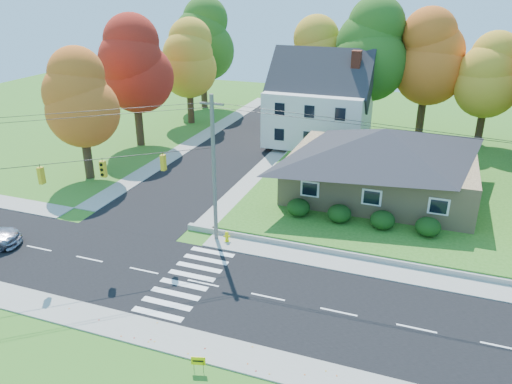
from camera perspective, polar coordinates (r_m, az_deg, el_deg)
ground at (r=29.82m, az=-6.05°, el=-10.36°), size 120.00×120.00×0.00m
road_main at (r=29.81m, az=-6.05°, el=-10.34°), size 90.00×8.00×0.02m
road_cross at (r=54.45m, az=-1.77°, el=5.55°), size 8.00×44.00×0.02m
sidewalk_north at (r=33.69m, az=-2.35°, el=-5.95°), size 90.00×2.00×0.08m
sidewalk_south at (r=26.29m, az=-10.97°, el=-15.80°), size 90.00×2.00×0.08m
lawn at (r=46.11m, az=20.75°, el=1.03°), size 30.00×30.00×0.50m
ranch_house at (r=40.50m, az=14.20°, el=3.46°), size 14.60×10.60×5.40m
colonial_house at (r=52.78m, az=7.26°, el=9.96°), size 10.40×8.40×9.60m
hedge_row at (r=35.63m, az=11.87°, el=-2.78°), size 10.70×1.70×1.27m
traffic_infrastructure at (r=28.51m, az=-5.57°, el=-0.21°), size 38.10×10.66×10.00m
tree_lot_0 at (r=58.32m, az=6.84°, el=14.94°), size 6.72×6.72×12.51m
tree_lot_1 at (r=56.08m, az=12.84°, el=15.58°), size 7.84×7.84×14.60m
tree_lot_2 at (r=56.68m, az=19.11°, el=14.32°), size 7.28×7.28×13.56m
tree_lot_3 at (r=56.05m, az=25.12°, el=11.99°), size 6.16×6.16×11.47m
tree_west_0 at (r=45.39m, az=-19.52°, el=10.04°), size 6.16×6.16×11.47m
tree_west_1 at (r=53.66m, az=-13.81°, el=13.93°), size 7.28×7.28×13.56m
tree_west_2 at (r=61.77m, az=-7.76°, el=14.87°), size 6.72×6.72×12.51m
tree_west_3 at (r=69.60m, az=-6.20°, el=16.92°), size 7.84×7.84×14.60m
white_car at (r=62.25m, az=1.83°, el=8.51°), size 3.18×4.77×1.49m
fire_hydrant at (r=33.84m, az=-3.35°, el=-5.16°), size 0.46×0.36×0.80m
yard_sign at (r=23.78m, az=-6.61°, el=-18.66°), size 0.64×0.21×0.82m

